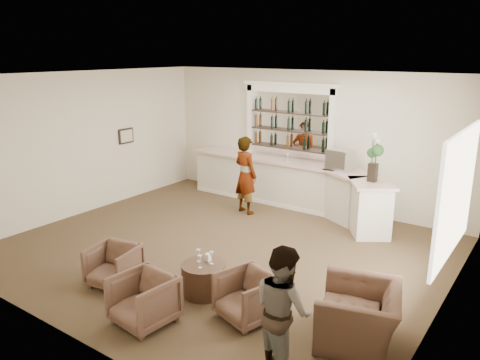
# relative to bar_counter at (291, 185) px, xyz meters

# --- Properties ---
(ground) EXTENTS (8.00, 8.00, 0.00)m
(ground) POSITION_rel_bar_counter_xyz_m (0.16, -3.00, -0.57)
(ground) COLOR brown
(ground) RESTS_ON ground
(room_shell) EXTENTS (8.04, 7.02, 3.32)m
(room_shell) POSITION_rel_bar_counter_xyz_m (0.33, -2.29, 1.77)
(room_shell) COLOR beige
(room_shell) RESTS_ON ground
(bar_counter) EXTENTS (5.72, 1.80, 1.14)m
(bar_counter) POSITION_rel_bar_counter_xyz_m (0.00, 0.00, 0.00)
(bar_counter) COLOR white
(bar_counter) RESTS_ON ground
(back_bar_alcove) EXTENTS (2.64, 0.25, 3.00)m
(back_bar_alcove) POSITION_rel_bar_counter_xyz_m (-0.34, 0.41, 1.46)
(back_bar_alcove) COLOR white
(back_bar_alcove) RESTS_ON ground
(cocktail_table) EXTENTS (0.70, 0.70, 0.50)m
(cocktail_table) POSITION_rel_bar_counter_xyz_m (0.98, -4.55, -0.32)
(cocktail_table) COLOR #472F1E
(cocktail_table) RESTS_ON ground
(sommelier) EXTENTS (0.76, 0.60, 1.84)m
(sommelier) POSITION_rel_bar_counter_xyz_m (-0.68, -0.97, 0.35)
(sommelier) COLOR gray
(sommelier) RESTS_ON ground
(guest) EXTENTS (0.97, 0.91, 1.60)m
(guest) POSITION_rel_bar_counter_xyz_m (2.92, -5.42, 0.23)
(guest) COLOR gray
(guest) RESTS_ON ground
(armchair_left) EXTENTS (0.86, 0.88, 0.68)m
(armchair_left) POSITION_rel_bar_counter_xyz_m (-0.41, -5.17, -0.23)
(armchair_left) COLOR brown
(armchair_left) RESTS_ON ground
(armchair_center) EXTENTS (0.86, 0.88, 0.73)m
(armchair_center) POSITION_rel_bar_counter_xyz_m (0.83, -5.68, -0.21)
(armchair_center) COLOR brown
(armchair_center) RESTS_ON ground
(armchair_right) EXTENTS (0.95, 0.96, 0.71)m
(armchair_right) POSITION_rel_bar_counter_xyz_m (1.96, -4.75, -0.22)
(armchair_right) COLOR brown
(armchair_right) RESTS_ON ground
(armchair_far) EXTENTS (1.31, 1.41, 0.76)m
(armchair_far) POSITION_rel_bar_counter_xyz_m (3.45, -4.34, -0.19)
(armchair_far) COLOR brown
(armchair_far) RESTS_ON ground
(espresso_machine) EXTENTS (0.60, 0.53, 0.46)m
(espresso_machine) POSITION_rel_bar_counter_xyz_m (1.25, -0.02, 0.80)
(espresso_machine) COLOR #B2B2B6
(espresso_machine) RESTS_ON bar_counter
(flower_vase) EXTENTS (0.26, 0.26, 1.00)m
(flower_vase) POSITION_rel_bar_counter_xyz_m (2.20, -0.57, 1.13)
(flower_vase) COLOR black
(flower_vase) RESTS_ON bar_counter
(wine_glass_bar_left) EXTENTS (0.07, 0.07, 0.21)m
(wine_glass_bar_left) POSITION_rel_bar_counter_xyz_m (-1.23, -0.02, 0.67)
(wine_glass_bar_left) COLOR white
(wine_glass_bar_left) RESTS_ON bar_counter
(wine_glass_bar_right) EXTENTS (0.07, 0.07, 0.21)m
(wine_glass_bar_right) POSITION_rel_bar_counter_xyz_m (-0.10, -0.02, 0.67)
(wine_glass_bar_right) COLOR white
(wine_glass_bar_right) RESTS_ON bar_counter
(wine_glass_tbl_a) EXTENTS (0.07, 0.07, 0.21)m
(wine_glass_tbl_a) POSITION_rel_bar_counter_xyz_m (0.86, -4.52, 0.03)
(wine_glass_tbl_a) COLOR white
(wine_glass_tbl_a) RESTS_ON cocktail_table
(wine_glass_tbl_b) EXTENTS (0.07, 0.07, 0.21)m
(wine_glass_tbl_b) POSITION_rel_bar_counter_xyz_m (1.08, -4.47, 0.03)
(wine_glass_tbl_b) COLOR white
(wine_glass_tbl_b) RESTS_ON cocktail_table
(wine_glass_tbl_c) EXTENTS (0.07, 0.07, 0.21)m
(wine_glass_tbl_c) POSITION_rel_bar_counter_xyz_m (1.02, -4.68, 0.03)
(wine_glass_tbl_c) COLOR white
(wine_glass_tbl_c) RESTS_ON cocktail_table
(napkin_holder) EXTENTS (0.08, 0.08, 0.12)m
(napkin_holder) POSITION_rel_bar_counter_xyz_m (0.96, -4.41, -0.01)
(napkin_holder) COLOR white
(napkin_holder) RESTS_ON cocktail_table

